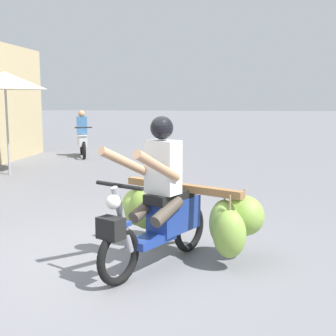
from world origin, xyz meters
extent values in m
plane|color=slate|center=(0.00, 0.00, 0.00)|extent=(120.00, 120.00, 0.00)
torus|color=black|center=(0.32, -0.50, 0.28)|extent=(0.35, 0.53, 0.56)
torus|color=black|center=(0.92, 0.54, 0.28)|extent=(0.35, 0.53, 0.56)
cube|color=navy|center=(0.57, -0.07, 0.32)|extent=(0.49, 0.61, 0.08)
cube|color=navy|center=(0.77, 0.28, 0.50)|extent=(0.56, 0.69, 0.36)
cube|color=black|center=(0.73, 0.21, 0.72)|extent=(0.52, 0.65, 0.10)
cylinder|color=gray|center=(0.35, -0.45, 0.62)|extent=(0.20, 0.28, 0.69)
cylinder|color=black|center=(0.33, -0.48, 0.96)|extent=(0.51, 0.31, 0.04)
sphere|color=silver|center=(0.29, -0.55, 0.82)|extent=(0.14, 0.14, 0.14)
cube|color=black|center=(0.27, -0.59, 0.58)|extent=(0.29, 0.26, 0.20)
cube|color=navy|center=(0.32, -0.50, 0.58)|extent=(0.23, 0.29, 0.04)
cube|color=olive|center=(0.84, 0.41, 0.78)|extent=(1.35, 0.83, 0.08)
cube|color=olive|center=(0.93, 0.56, 0.75)|extent=(1.21, 0.74, 0.06)
ellipsoid|color=#7B9F3E|center=(0.39, 0.69, 0.46)|extent=(0.51, 0.48, 0.50)
cylinder|color=#998459|center=(0.39, 0.69, 0.74)|extent=(0.02, 0.02, 0.11)
ellipsoid|color=#86AA49|center=(1.31, 0.16, 0.45)|extent=(0.44, 0.44, 0.51)
cylinder|color=#998459|center=(1.31, 0.16, 0.73)|extent=(0.02, 0.02, 0.12)
ellipsoid|color=#87AB4A|center=(0.44, 0.97, 0.42)|extent=(0.52, 0.49, 0.58)
cylinder|color=#998459|center=(0.44, 0.97, 0.73)|extent=(0.02, 0.02, 0.11)
ellipsoid|color=#80A443|center=(1.37, 0.01, 0.38)|extent=(0.49, 0.49, 0.51)
cylinder|color=#998459|center=(1.37, 0.01, 0.70)|extent=(0.02, 0.02, 0.19)
ellipsoid|color=#80A443|center=(1.53, 0.34, 0.50)|extent=(0.62, 0.61, 0.44)
cylinder|color=#998459|center=(1.53, 0.34, 0.74)|extent=(0.02, 0.02, 0.10)
ellipsoid|color=#89AD4C|center=(0.29, 0.84, 0.44)|extent=(0.60, 0.57, 0.47)
cylinder|color=#998459|center=(0.29, 0.84, 0.72)|extent=(0.02, 0.02, 0.15)
cube|color=silver|center=(0.67, 0.11, 1.05)|extent=(0.40, 0.36, 0.56)
sphere|color=black|center=(0.66, 0.09, 1.46)|extent=(0.24, 0.24, 0.24)
cylinder|color=tan|center=(0.67, -0.29, 1.11)|extent=(0.39, 0.69, 0.39)
cylinder|color=tan|center=(0.33, -0.09, 1.11)|extent=(0.48, 0.65, 0.39)
cylinder|color=#4C4238|center=(0.73, -0.07, 0.62)|extent=(0.33, 0.45, 0.27)
cylinder|color=#4C4238|center=(0.49, 0.07, 0.62)|extent=(0.33, 0.45, 0.27)
torus|color=black|center=(-2.64, 8.24, 0.26)|extent=(0.26, 0.51, 0.52)
torus|color=black|center=(-3.03, 9.27, 0.26)|extent=(0.26, 0.51, 0.52)
cube|color=silver|center=(-2.87, 8.85, 0.50)|extent=(0.54, 0.93, 0.32)
cylinder|color=black|center=(-2.66, 8.28, 0.92)|extent=(0.48, 0.21, 0.04)
cube|color=#386699|center=(-2.88, 8.86, 0.95)|extent=(0.35, 0.29, 0.52)
sphere|color=tan|center=(-2.87, 8.85, 1.30)|extent=(0.20, 0.20, 0.20)
cylinder|color=#99999E|center=(-3.59, 5.44, 1.03)|extent=(0.05, 0.05, 2.06)
cone|color=beige|center=(-3.59, 5.44, 2.16)|extent=(1.88, 1.88, 0.40)
camera|label=1|loc=(1.24, -4.56, 1.76)|focal=48.75mm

